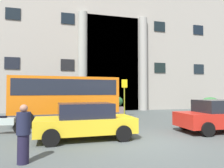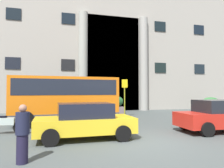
{
  "view_description": "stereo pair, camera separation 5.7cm",
  "coord_description": "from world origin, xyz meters",
  "views": [
    {
      "loc": [
        -3.53,
        -7.46,
        1.91
      ],
      "look_at": [
        -0.42,
        4.13,
        2.34
      ],
      "focal_mm": 34.07,
      "sensor_mm": 36.0,
      "label": 1
    },
    {
      "loc": [
        -3.48,
        -7.48,
        1.91
      ],
      "look_at": [
        -0.42,
        4.13,
        2.34
      ],
      "focal_mm": 34.07,
      "sensor_mm": 36.0,
      "label": 2
    }
  ],
  "objects": [
    {
      "name": "parked_coupe_end",
      "position": [
        -2.34,
        1.15,
        0.73
      ],
      "size": [
        3.95,
        2.03,
        1.44
      ],
      "rotation": [
        0.0,
        0.0,
        0.02
      ],
      "color": "gold",
      "rests_on": "ground_plane"
    },
    {
      "name": "hedge_planter_entrance_right",
      "position": [
        -1.52,
        10.47,
        0.62
      ],
      "size": [
        2.05,
        0.92,
        1.28
      ],
      "color": "slate",
      "rests_on": "ground_plane"
    },
    {
      "name": "hedge_planter_far_east",
      "position": [
        -4.79,
        10.59,
        0.63
      ],
      "size": [
        1.54,
        0.73,
        1.31
      ],
      "color": "gray",
      "rests_on": "ground_plane"
    },
    {
      "name": "motorcycle_near_kerb",
      "position": [
        -5.74,
        2.96,
        0.46
      ],
      "size": [
        1.96,
        0.55,
        0.89
      ],
      "rotation": [
        0.0,
        0.0,
        -0.14
      ],
      "color": "black",
      "rests_on": "ground_plane"
    },
    {
      "name": "orange_minibus",
      "position": [
        -2.95,
        5.5,
        1.64
      ],
      "size": [
        6.16,
        2.81,
        2.75
      ],
      "rotation": [
        0.0,
        0.0,
        0.06
      ],
      "color": "orange",
      "rests_on": "ground_plane"
    },
    {
      "name": "office_building_facade",
      "position": [
        0.01,
        17.48,
        10.08
      ],
      "size": [
        42.21,
        9.68,
        20.18
      ],
      "color": "#9A968B",
      "rests_on": "ground_plane"
    },
    {
      "name": "ground_plane",
      "position": [
        0.0,
        0.0,
        -0.06
      ],
      "size": [
        80.0,
        64.0,
        0.12
      ],
      "primitive_type": "cube",
      "color": "#474F4E"
    },
    {
      "name": "white_taxi_kerbside",
      "position": [
        4.18,
        1.03,
        0.76
      ],
      "size": [
        4.28,
        2.03,
        1.51
      ],
      "rotation": [
        0.0,
        0.0,
        -0.03
      ],
      "color": "red",
      "rests_on": "ground_plane"
    },
    {
      "name": "hedge_planter_east",
      "position": [
        1.51,
        10.41,
        0.74
      ],
      "size": [
        1.52,
        0.96,
        1.54
      ],
      "color": "#6E5F60",
      "rests_on": "ground_plane"
    },
    {
      "name": "pedestrian_child_trailing",
      "position": [
        -4.34,
        -1.36,
        0.78
      ],
      "size": [
        0.36,
        0.36,
        1.57
      ],
      "rotation": [
        0.0,
        0.0,
        5.03
      ],
      "color": "black",
      "rests_on": "ground_plane"
    },
    {
      "name": "hedge_planter_far_west",
      "position": [
        11.19,
        10.2,
        0.65
      ],
      "size": [
        1.95,
        0.86,
        1.36
      ],
      "color": "gray",
      "rests_on": "ground_plane"
    },
    {
      "name": "bus_stop_sign",
      "position": [
        1.44,
        7.5,
        1.73
      ],
      "size": [
        0.44,
        0.08,
        2.81
      ],
      "color": "#979B20",
      "rests_on": "ground_plane"
    }
  ]
}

